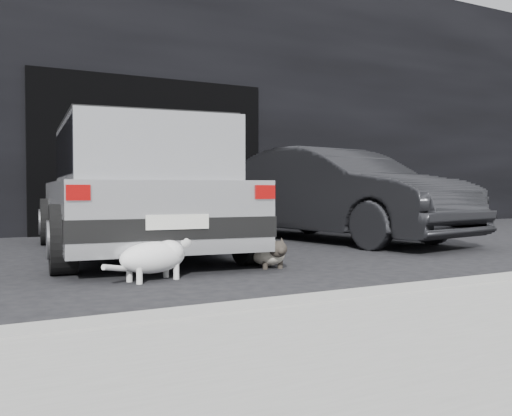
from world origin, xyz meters
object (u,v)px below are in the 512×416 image
cat_siamese (268,252)px  second_car (337,194)px  silver_hatchback (136,183)px  cat_white (157,256)px

cat_siamese → second_car: bearing=-131.4°
cat_siamese → silver_hatchback: bearing=-56.7°
silver_hatchback → cat_white: size_ratio=4.94×
second_car → cat_siamese: (-2.21, -1.89, -0.52)m
silver_hatchback → cat_white: bearing=-95.2°
silver_hatchback → cat_siamese: silver_hatchback is taller
cat_siamese → cat_white: cat_white is taller
cat_siamese → cat_white: 1.19m
silver_hatchback → cat_siamese: size_ratio=4.69×
second_car → cat_white: size_ratio=4.74×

